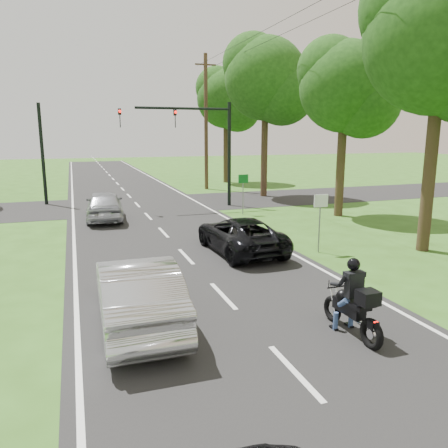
{
  "coord_description": "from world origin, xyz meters",
  "views": [
    {
      "loc": [
        -3.56,
        -10.37,
        4.25
      ],
      "look_at": [
        1.07,
        3.0,
        1.3
      ],
      "focal_mm": 35.0,
      "sensor_mm": 36.0,
      "label": 1
    }
  ],
  "objects": [
    {
      "name": "silver_sedan",
      "position": [
        -2.38,
        -1.0,
        0.78
      ],
      "size": [
        1.69,
        4.68,
        1.53
      ],
      "primitive_type": "imported",
      "rotation": [
        0.0,
        0.0,
        3.13
      ],
      "color": "silver",
      "rests_on": "road"
    },
    {
      "name": "sign_white",
      "position": [
        4.7,
        2.98,
        1.6
      ],
      "size": [
        0.55,
        0.07,
        2.12
      ],
      "color": "slate",
      "rests_on": "ground"
    },
    {
      "name": "motorcycle_rider",
      "position": [
        1.87,
        -3.07,
        0.68
      ],
      "size": [
        0.57,
        2.0,
        1.72
      ],
      "rotation": [
        0.0,
        0.0,
        0.02
      ],
      "color": "black",
      "rests_on": "ground"
    },
    {
      "name": "ground",
      "position": [
        0.0,
        0.0,
        0.0
      ],
      "size": [
        140.0,
        140.0,
        0.0
      ],
      "primitive_type": "plane",
      "color": "#2F5618",
      "rests_on": "ground"
    },
    {
      "name": "signal_pole_far",
      "position": [
        -5.2,
        18.0,
        3.0
      ],
      "size": [
        0.2,
        0.2,
        6.0
      ],
      "primitive_type": "cylinder",
      "color": "black",
      "rests_on": "ground"
    },
    {
      "name": "road",
      "position": [
        0.0,
        10.0,
        0.01
      ],
      "size": [
        8.0,
        100.0,
        0.01
      ],
      "primitive_type": "cube",
      "color": "black",
      "rests_on": "ground"
    },
    {
      "name": "dark_suv",
      "position": [
        2.03,
        4.0,
        0.65
      ],
      "size": [
        2.29,
        4.65,
        1.27
      ],
      "primitive_type": "imported",
      "rotation": [
        0.0,
        0.0,
        3.18
      ],
      "color": "black",
      "rests_on": "road"
    },
    {
      "name": "silver_suv",
      "position": [
        -2.18,
        11.76,
        0.75
      ],
      "size": [
        2.05,
        4.45,
        1.48
      ],
      "primitive_type": "imported",
      "rotation": [
        0.0,
        0.0,
        3.07
      ],
      "color": "#ACAFB5",
      "rests_on": "road"
    },
    {
      "name": "traffic_signal",
      "position": [
        3.34,
        14.0,
        4.14
      ],
      "size": [
        6.38,
        0.44,
        6.0
      ],
      "color": "black",
      "rests_on": "ground"
    },
    {
      "name": "tree_row_e",
      "position": [
        9.48,
        25.78,
        6.83
      ],
      "size": [
        5.28,
        5.12,
        9.61
      ],
      "color": "#332316",
      "rests_on": "ground"
    },
    {
      "name": "utility_pole_far",
      "position": [
        6.2,
        22.0,
        5.08
      ],
      "size": [
        1.6,
        0.28,
        10.0
      ],
      "color": "#4D3423",
      "rests_on": "ground"
    },
    {
      "name": "sign_green",
      "position": [
        4.9,
        10.98,
        1.6
      ],
      "size": [
        0.55,
        0.07,
        2.12
      ],
      "color": "slate",
      "rests_on": "ground"
    },
    {
      "name": "tree_row_c",
      "position": [
        9.75,
        8.8,
        6.23
      ],
      "size": [
        4.8,
        4.65,
        8.76
      ],
      "color": "#332316",
      "rests_on": "ground"
    },
    {
      "name": "cross_road",
      "position": [
        0.0,
        16.0,
        0.01
      ],
      "size": [
        60.0,
        7.0,
        0.01
      ],
      "primitive_type": "cube",
      "color": "black",
      "rests_on": "ground"
    },
    {
      "name": "tree_row_d",
      "position": [
        9.1,
        16.76,
        7.43
      ],
      "size": [
        5.76,
        5.58,
        10.45
      ],
      "color": "#332316",
      "rests_on": "ground"
    }
  ]
}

